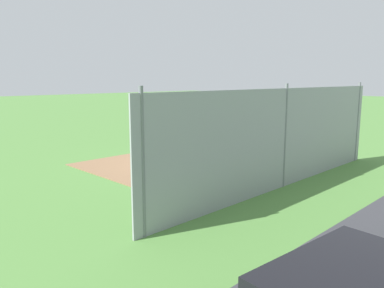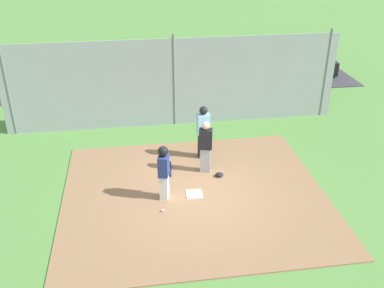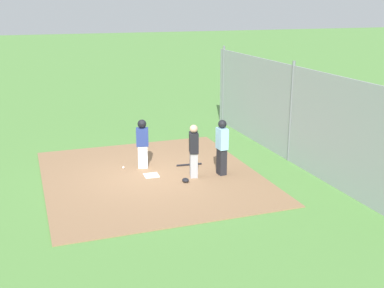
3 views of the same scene
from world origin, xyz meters
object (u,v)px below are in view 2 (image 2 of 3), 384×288
at_px(baseball_bat, 170,169).
at_px(parked_car_dark, 292,62).
at_px(parked_car_green, 212,62).
at_px(umpire, 203,131).
at_px(baseball, 163,210).
at_px(runner, 164,170).
at_px(parked_car_silver, 30,74).
at_px(catcher, 206,146).
at_px(home_plate, 194,194).
at_px(catcher_mask, 219,175).

xyz_separation_m(baseball_bat, parked_car_dark, (-6.78, -8.29, 0.55)).
xyz_separation_m(parked_car_dark, parked_car_green, (3.82, -0.59, 0.00)).
relative_size(umpire, baseball, 23.38).
bearing_deg(baseball, runner, -99.53).
height_order(runner, baseball, runner).
bearing_deg(parked_car_silver, parked_car_dark, 177.78).
bearing_deg(baseball, catcher, -127.68).
height_order(home_plate, catcher, catcher).
distance_m(home_plate, parked_car_silver, 11.37).
height_order(parked_car_green, parked_car_silver, same).
height_order(home_plate, parked_car_silver, parked_car_silver).
height_order(home_plate, runner, runner).
distance_m(home_plate, runner, 1.21).
bearing_deg(catcher_mask, parked_car_dark, -121.23).
bearing_deg(parked_car_green, parked_car_dark, -2.23).
xyz_separation_m(catcher, parked_car_silver, (6.51, -8.45, -0.27)).
xyz_separation_m(parked_car_green, parked_car_silver, (8.43, 0.64, 0.00)).
relative_size(runner, catcher_mask, 6.61).
bearing_deg(home_plate, baseball_bat, -69.63).
relative_size(runner, parked_car_dark, 0.37).
bearing_deg(runner, catcher_mask, 41.71).
relative_size(parked_car_green, parked_car_silver, 1.02).
distance_m(umpire, parked_car_green, 8.42).
height_order(catcher, parked_car_green, catcher).
height_order(runner, catcher_mask, runner).
bearing_deg(catcher, catcher_mask, 56.72).
bearing_deg(home_plate, catcher, -113.34).
height_order(catcher_mask, parked_car_green, parked_car_green).
distance_m(baseball_bat, parked_car_silver, 9.90).
bearing_deg(catcher_mask, parked_car_green, -99.42).
bearing_deg(runner, parked_car_green, 87.15).
relative_size(home_plate, umpire, 0.25).
relative_size(catcher, parked_car_silver, 0.38).
distance_m(parked_car_green, parked_car_silver, 8.46).
bearing_deg(catcher, umpire, -171.27).
xyz_separation_m(home_plate, baseball, (0.93, 0.68, 0.03)).
relative_size(runner, parked_car_green, 0.36).
xyz_separation_m(parked_car_dark, parked_car_silver, (12.25, 0.05, 0.00)).
relative_size(umpire, parked_car_green, 0.40).
bearing_deg(home_plate, umpire, -106.02).
bearing_deg(parked_car_dark, home_plate, 61.74).
bearing_deg(home_plate, parked_car_green, -103.36).
height_order(baseball, parked_car_dark, parked_car_dark).
xyz_separation_m(runner, parked_car_silver, (5.16, -9.70, -0.31)).
bearing_deg(parked_car_silver, home_plate, 119.36).
relative_size(umpire, runner, 1.09).
height_order(catcher, baseball_bat, catcher).
distance_m(catcher, parked_car_green, 9.30).
bearing_deg(catcher_mask, baseball, 39.59).
bearing_deg(runner, baseball, -84.83).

